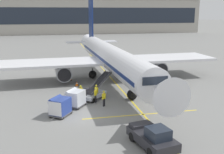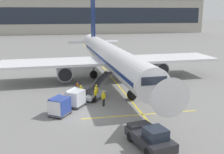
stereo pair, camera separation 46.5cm
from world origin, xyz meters
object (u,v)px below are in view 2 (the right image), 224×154
belt_loader (94,92)px  baggage_cart_lead (75,98)px  safety_cone_wingtip (71,78)px  baggage_cart_second (59,106)px  ground_crew_wingwalker (104,97)px  safety_cone_engine_keepout (77,84)px  pushback_tug (150,137)px  ground_crew_marshaller (81,91)px  ground_crew_by_carts (96,91)px  parked_airplane (112,57)px  ground_crew_by_loader (96,94)px

belt_loader → baggage_cart_lead: bearing=-134.7°
baggage_cart_lead → safety_cone_wingtip: baggage_cart_lead is taller
baggage_cart_second → ground_crew_wingwalker: baggage_cart_second is taller
safety_cone_engine_keepout → safety_cone_wingtip: size_ratio=1.05×
baggage_cart_second → pushback_tug: bearing=-50.2°
ground_crew_marshaller → safety_cone_engine_keepout: ground_crew_marshaller is taller
baggage_cart_lead → belt_loader: bearing=45.3°
belt_loader → ground_crew_marshaller: belt_loader is taller
baggage_cart_lead → ground_crew_marshaller: baggage_cart_lead is taller
ground_crew_by_carts → ground_crew_marshaller: bearing=176.9°
parked_airplane → pushback_tug: bearing=-93.5°
baggage_cart_second → safety_cone_engine_keepout: (2.54, 10.69, -0.69)m
ground_crew_wingwalker → belt_loader: bearing=101.3°
baggage_cart_second → belt_loader: bearing=49.2°
belt_loader → ground_crew_by_carts: 0.42m
parked_airplane → ground_crew_marshaller: size_ratio=23.93×
baggage_cart_lead → safety_cone_engine_keepout: (0.86, 8.38, -0.69)m
safety_cone_engine_keepout → safety_cone_wingtip: bearing=101.3°
ground_crew_by_carts → safety_cone_engine_keepout: size_ratio=2.71×
parked_airplane → ground_crew_wingwalker: bearing=-105.1°
ground_crew_by_carts → pushback_tug: bearing=-79.4°
belt_loader → baggage_cart_lead: size_ratio=1.81×
ground_crew_marshaller → ground_crew_wingwalker: 3.53m
ground_crew_by_loader → safety_cone_engine_keepout: size_ratio=2.71×
baggage_cart_lead → safety_cone_wingtip: bearing=89.3°
ground_crew_marshaller → safety_cone_wingtip: (-0.65, 9.66, -0.70)m
belt_loader → ground_crew_wingwalker: (0.59, -2.97, 0.17)m
safety_cone_engine_keepout → ground_crew_by_loader: bearing=-78.4°
ground_crew_by_loader → baggage_cart_second: bearing=-140.9°
baggage_cart_lead → safety_cone_engine_keepout: baggage_cart_lead is taller
parked_airplane → baggage_cart_lead: bearing=-118.5°
ground_crew_wingwalker → ground_crew_by_loader: bearing=114.4°
parked_airplane → baggage_cart_lead: parked_airplane is taller
baggage_cart_lead → parked_airplane: bearing=61.5°
baggage_cart_second → safety_cone_engine_keepout: size_ratio=4.20×
baggage_cart_second → ground_crew_by_carts: (4.32, 4.45, -0.00)m
ground_crew_by_carts → ground_crew_marshaller: (-1.83, 0.10, 0.00)m
ground_crew_by_loader → safety_cone_engine_keepout: ground_crew_by_loader is taller
baggage_cart_lead → pushback_tug: (4.97, -10.29, -0.17)m
belt_loader → ground_crew_marshaller: 1.67m
ground_crew_marshaller → safety_cone_engine_keepout: size_ratio=2.71×
baggage_cart_lead → ground_crew_by_loader: size_ratio=1.55×
ground_crew_by_carts → ground_crew_marshaller: 1.83m
pushback_tug → safety_cone_engine_keepout: bearing=102.4°
pushback_tug → safety_cone_engine_keepout: 19.12m
parked_airplane → safety_cone_engine_keepout: 6.98m
pushback_tug → belt_loader: bearing=101.2°
belt_loader → ground_crew_wingwalker: bearing=-78.7°
baggage_cart_lead → ground_crew_wingwalker: 3.08m
parked_airplane → belt_loader: size_ratio=8.51×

